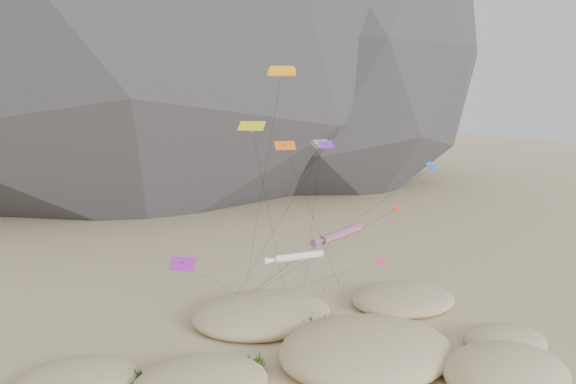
% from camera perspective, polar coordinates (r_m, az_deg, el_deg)
% --- Properties ---
extents(dunes, '(50.86, 37.79, 4.14)m').
position_cam_1_polar(dunes, '(56.54, 4.40, -16.30)').
color(dunes, '#CCB789').
rests_on(dunes, ground).
extents(dune_grass, '(42.41, 27.85, 1.44)m').
position_cam_1_polar(dune_grass, '(55.91, 6.55, -16.55)').
color(dune_grass, black).
rests_on(dune_grass, ground).
extents(kite_stakes, '(21.02, 5.68, 0.30)m').
position_cam_1_polar(kite_stakes, '(72.49, -1.95, -10.77)').
color(kite_stakes, '#3F2D1E').
rests_on(kite_stakes, ground).
extents(rainbow_tube_kite, '(6.98, 15.39, 12.02)m').
position_cam_1_polar(rainbow_tube_kite, '(59.07, 5.20, -4.32)').
color(rainbow_tube_kite, orange).
rests_on(rainbow_tube_kite, ground).
extents(white_tube_kite, '(6.02, 16.28, 10.05)m').
position_cam_1_polar(white_tube_kite, '(57.20, 0.79, -6.60)').
color(white_tube_kite, white).
rests_on(white_tube_kite, ground).
extents(orange_parafoil, '(3.27, 16.57, 28.43)m').
position_cam_1_polar(orange_parafoil, '(56.01, -0.72, 11.83)').
color(orange_parafoil, '#FFA50D').
rests_on(orange_parafoil, ground).
extents(multi_parafoil, '(5.80, 13.36, 21.06)m').
position_cam_1_polar(multi_parafoil, '(58.62, 3.37, 4.64)').
color(multi_parafoil, orange).
rests_on(multi_parafoil, ground).
extents(delta_kites, '(28.54, 20.02, 23.15)m').
position_cam_1_polar(delta_kites, '(55.54, 2.06, -0.25)').
color(delta_kites, '#E55B15').
rests_on(delta_kites, ground).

